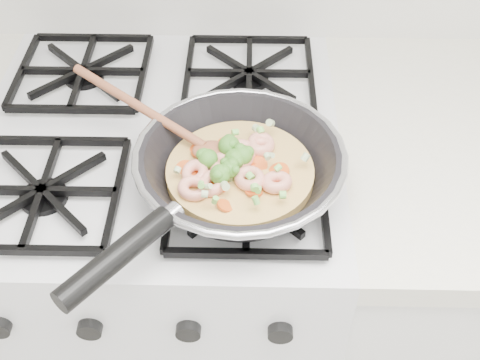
{
  "coord_description": "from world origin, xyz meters",
  "views": [
    {
      "loc": [
        0.15,
        0.93,
        1.57
      ],
      "look_at": [
        0.14,
        1.57,
        0.93
      ],
      "focal_mm": 46.62,
      "sensor_mm": 36.0,
      "label": 1
    }
  ],
  "objects": [
    {
      "name": "stove",
      "position": [
        0.0,
        1.7,
        0.46
      ],
      "size": [
        0.6,
        0.6,
        0.92
      ],
      "color": "white",
      "rests_on": "ground"
    },
    {
      "name": "skillet",
      "position": [
        0.13,
        1.56,
        0.96
      ],
      "size": [
        0.42,
        0.43,
        0.09
      ],
      "rotation": [
        0.0,
        0.0,
        -0.13
      ],
      "color": "black",
      "rests_on": "stove"
    }
  ]
}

